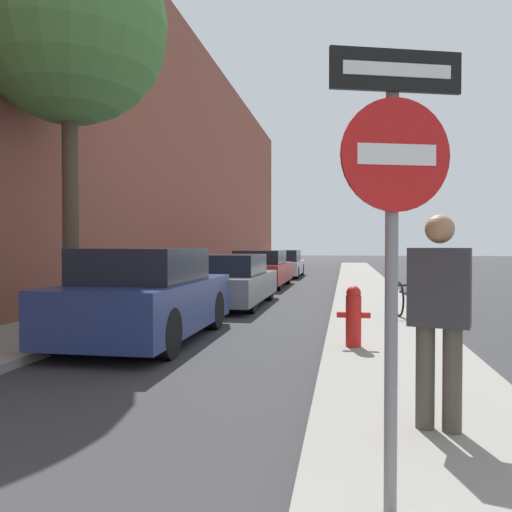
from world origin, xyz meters
The scene contains 13 objects.
ground_plane centered at (0.00, 16.00, 0.00)m, with size 120.00×120.00×0.00m, color #333335.
sidewalk_left centered at (-2.90, 16.00, 0.06)m, with size 2.00×52.00×0.12m.
sidewalk_right centered at (2.90, 16.00, 0.06)m, with size 2.00×52.00×0.12m.
building_facade_left centered at (-4.25, 16.00, 5.10)m, with size 0.70×52.00×10.21m.
parked_car_navy centered at (-1.00, 7.42, 0.72)m, with size 1.80×4.15×1.51m.
parked_car_grey centered at (-0.78, 12.39, 0.64)m, with size 1.91×4.54×1.32m.
parked_car_red centered at (-0.90, 18.39, 0.66)m, with size 1.86×4.64×1.37m.
parked_car_silver centered at (-0.80, 24.40, 0.62)m, with size 1.78×4.46×1.32m.
street_tree_near centered at (-2.67, 8.01, 5.46)m, with size 3.49×3.49×7.12m.
fire_hydrant centered at (2.31, 6.90, 0.57)m, with size 0.48×0.22×0.87m.
traffic_sign_post centered at (2.45, 2.28, 1.76)m, with size 0.69×0.25×2.47m.
pedestrian centered at (2.92, 3.64, 1.06)m, with size 0.50×0.35×1.68m.
bicycle centered at (3.34, 9.65, 0.49)m, with size 0.44×1.73×0.71m.
Camera 1 is at (2.20, -0.55, 1.57)m, focal length 36.20 mm.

